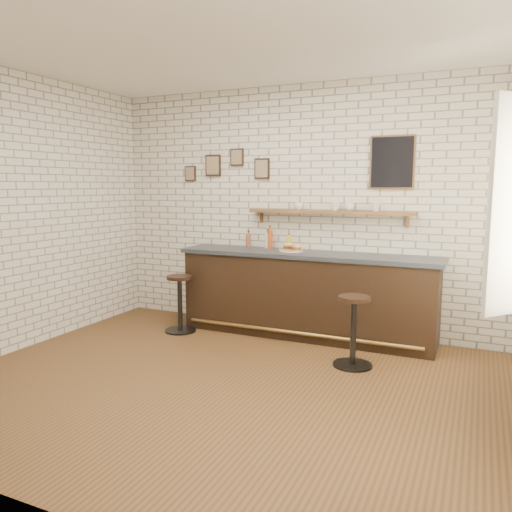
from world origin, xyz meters
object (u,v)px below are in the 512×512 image
Objects in this scene: sandwich_plate at (291,251)px; bar_stool_left at (180,302)px; ciabatta_sandwich at (292,247)px; shelf_cup_b at (335,206)px; bar_stool_right at (353,329)px; bitters_bottle_white at (267,241)px; shelf_cup_c at (349,207)px; shelf_cup_d at (376,207)px; condiment_bottle_yellow at (289,243)px; bitters_bottle_amber at (270,239)px; shelf_cup_a at (299,206)px; bitters_bottle_brown at (248,240)px; bar_counter at (306,294)px.

sandwich_plate reaches higher than bar_stool_left.
ciabatta_sandwich is 2.34× the size of shelf_cup_b.
sandwich_plate is 1.40m from bar_stool_right.
shelf_cup_c is at bearing 0.60° from bitters_bottle_white.
bitters_bottle_white is 2.25× the size of shelf_cup_d.
bar_stool_left is at bearing -151.02° from condiment_bottle_yellow.
shelf_cup_c is at bearing 15.33° from sandwich_plate.
shelf_cup_a is at bearing 1.65° from bitters_bottle_amber.
shelf_cup_d is at bearing 0.46° from bitters_bottle_white.
shelf_cup_c is at bearing 0.62° from bitters_bottle_amber.
ciabatta_sandwich is 0.82m from shelf_cup_c.
bitters_bottle_amber is 0.40× the size of bar_stool_right.
bitters_bottle_amber is at bearing -180.00° from condiment_bottle_yellow.
shelf_cup_c is (0.99, 0.01, 0.42)m from bitters_bottle_amber.
bitters_bottle_brown is at bearing 46.06° from bar_stool_left.
shelf_cup_c is (1.92, 0.66, 1.17)m from bar_stool_left.
bitters_bottle_white reaches higher than bar_stool_right.
bar_stool_left is 1.87m from shelf_cup_a.
ciabatta_sandwich is 0.70m from shelf_cup_b.
condiment_bottle_yellow is (0.25, 0.00, -0.03)m from bitters_bottle_amber.
bar_counter is at bearing -7.07° from ciabatta_sandwich.
bitters_bottle_amber is at bearing -0.00° from bitters_bottle_brown.
ciabatta_sandwich is 2.27× the size of shelf_cup_c.
shelf_cup_b is (0.46, 0.00, 0.01)m from shelf_cup_a.
bitters_bottle_amber is 2.73× the size of shelf_cup_d.
bar_counter is at bearing -6.68° from sandwich_plate.
sandwich_plate is at bearing -60.05° from condiment_bottle_yellow.
shelf_cup_c reaches higher than bar_stool_left.
shelf_cup_a is at bearing 5.15° from condiment_bottle_yellow.
shelf_cup_b is (0.28, 0.20, 1.04)m from bar_counter.
bitters_bottle_amber reaches higher than sandwich_plate.
bitters_bottle_brown is 0.30m from bitters_bottle_amber.
bitters_bottle_brown reaches higher than sandwich_plate.
sandwich_plate is 0.74m from shelf_cup_b.
bar_counter is 13.19× the size of bitters_bottle_white.
bitters_bottle_amber is 2.60× the size of shelf_cup_a.
bitters_bottle_white is at bearing 147.02° from shelf_cup_a.
condiment_bottle_yellow is at bearing 28.98° from bar_stool_left.
bitters_bottle_white is 0.82× the size of bitters_bottle_amber.
shelf_cup_d is at bearing 14.99° from bar_counter.
bitters_bottle_amber is at bearing 141.72° from shelf_cup_b.
shelf_cup_c is (1.29, 0.01, 0.45)m from bitters_bottle_brown.
bitters_bottle_amber reaches higher than bitters_bottle_brown.
bar_stool_right is 6.28× the size of shelf_cup_c.
bitters_bottle_white is 1.33m from bar_stool_left.
bar_stool_right is at bearing -39.63° from sandwich_plate.
condiment_bottle_yellow is 1.53m from bar_stool_left.
shelf_cup_a is (0.12, 0.01, 0.45)m from condiment_bottle_yellow.
shelf_cup_b is at bearing 0.74° from bitters_bottle_amber.
bar_counter is at bearing -32.55° from condiment_bottle_yellow.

